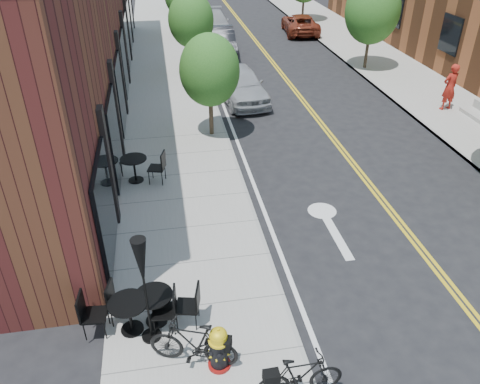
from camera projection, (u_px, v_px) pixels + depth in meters
ground at (284, 298)px, 10.82m from camera, size 120.00×120.00×0.00m
sidewalk_near at (174, 127)px, 18.85m from camera, size 4.00×70.00×0.12m
sidewalk_far at (448, 108)px, 20.60m from camera, size 4.00×70.00×0.12m
building_near at (56, 21)px, 19.72m from camera, size 5.00×28.00×7.00m
tree_near_a at (210, 70)px, 16.87m from camera, size 2.20×2.20×3.81m
tree_near_b at (191, 20)px, 23.50m from camera, size 2.30×2.30×3.98m
tree_far_b at (373, 11)px, 23.82m from camera, size 2.80×2.80×4.62m
fire_hydrant at (219, 349)px, 8.85m from camera, size 0.59×0.59×1.02m
bicycle_left at (193, 343)px, 8.90m from camera, size 1.82×1.07×1.06m
bicycle_right at (300, 376)px, 8.33m from camera, size 1.62×0.48×0.97m
bistro_set_a at (129, 312)px, 9.60m from camera, size 1.93×0.90×1.03m
bistro_set_b at (155, 304)px, 9.80m from camera, size 1.91×0.96×1.01m
bistro_set_c at (134, 166)px, 14.85m from camera, size 2.00×1.03×1.05m
patio_umbrella at (142, 270)px, 8.75m from camera, size 0.41×0.41×2.54m
parked_car_a at (240, 84)px, 21.14m from camera, size 2.34×4.70×1.54m
parked_car_b at (220, 42)px, 27.34m from camera, size 1.91×4.87×1.58m
parked_car_c at (214, 22)px, 32.14m from camera, size 2.00×4.85×1.40m
parked_car_far at (300, 24)px, 32.04m from camera, size 2.66×4.86×1.29m
pedestrian at (450, 87)px, 19.81m from camera, size 0.80×0.61×1.97m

